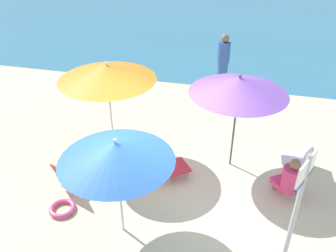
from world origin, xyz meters
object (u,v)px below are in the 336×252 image
object	(u,v)px
person_a	(223,64)
umbrella_orange	(107,72)
umbrella_purple	(239,85)
swim_ring	(62,209)
beach_chair_c	(169,165)
beach_chair_a	(71,174)
person_b	(290,179)
warning_sign	(296,209)
umbrella_blue	(116,152)
beach_chair_d	(299,156)

from	to	relation	value
person_a	umbrella_orange	bearing A→B (deg)	-35.68
umbrella_orange	umbrella_purple	bearing A→B (deg)	4.30
umbrella_purple	swim_ring	distance (m)	3.88
umbrella_orange	beach_chair_c	xyz separation A→B (m)	(1.38, -0.56, -1.58)
umbrella_orange	swim_ring	bearing A→B (deg)	-97.65
beach_chair_a	person_b	distance (m)	4.03
beach_chair_c	person_b	size ratio (longest dim) A/B	0.85
warning_sign	umbrella_blue	bearing A→B (deg)	-164.65
umbrella_blue	warning_sign	size ratio (longest dim) A/B	0.79
umbrella_orange	beach_chair_a	size ratio (longest dim) A/B	3.06
person_b	warning_sign	xyz separation A→B (m)	(-0.20, -1.87, 1.03)
umbrella_orange	umbrella_blue	size ratio (longest dim) A/B	1.16
beach_chair_a	swim_ring	size ratio (longest dim) A/B	1.48
beach_chair_a	umbrella_orange	bearing A→B (deg)	3.82
person_a	person_b	bearing A→B (deg)	14.53
umbrella_blue	beach_chair_d	world-z (taller)	umbrella_blue
beach_chair_a	beach_chair_d	distance (m)	4.56
umbrella_purple	person_a	distance (m)	3.57
beach_chair_c	swim_ring	bearing A→B (deg)	-179.37
beach_chair_d	person_b	world-z (taller)	person_b
warning_sign	person_b	bearing A→B (deg)	109.73
beach_chair_a	person_b	xyz separation A→B (m)	(3.97, 0.67, 0.13)
umbrella_orange	umbrella_blue	bearing A→B (deg)	-65.06
person_b	beach_chair_a	bearing A→B (deg)	63.61
beach_chair_a	beach_chair_d	size ratio (longest dim) A/B	1.21
umbrella_purple	person_a	size ratio (longest dim) A/B	1.17
beach_chair_a	swim_ring	world-z (taller)	beach_chair_a
umbrella_orange	beach_chair_a	xyz separation A→B (m)	(-0.36, -1.28, -1.57)
umbrella_orange	beach_chair_c	distance (m)	2.17
beach_chair_a	person_a	distance (m)	5.40
beach_chair_c	person_a	bearing A→B (deg)	44.26
umbrella_blue	beach_chair_a	bearing A→B (deg)	150.10
beach_chair_a	umbrella_purple	bearing A→B (deg)	-43.43
person_a	warning_sign	size ratio (longest dim) A/B	0.76
umbrella_orange	person_b	size ratio (longest dim) A/B	2.30
umbrella_purple	warning_sign	xyz separation A→B (m)	(0.90, -2.67, -0.32)
umbrella_purple	swim_ring	bearing A→B (deg)	-143.17
umbrella_blue	person_a	distance (m)	5.74
person_a	warning_sign	distance (m)	6.27
umbrella_purple	beach_chair_d	bearing A→B (deg)	9.36
umbrella_purple	swim_ring	world-z (taller)	umbrella_purple
umbrella_blue	beach_chair_a	size ratio (longest dim) A/B	2.62
beach_chair_c	person_a	size ratio (longest dim) A/B	0.45
beach_chair_a	swim_ring	distance (m)	0.67
beach_chair_a	warning_sign	distance (m)	4.13
beach_chair_a	beach_chair_c	size ratio (longest dim) A/B	0.89
swim_ring	person_a	bearing A→B (deg)	68.23
beach_chair_d	warning_sign	distance (m)	3.17
beach_chair_a	beach_chair_c	distance (m)	1.88
swim_ring	umbrella_blue	bearing A→B (deg)	-7.04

